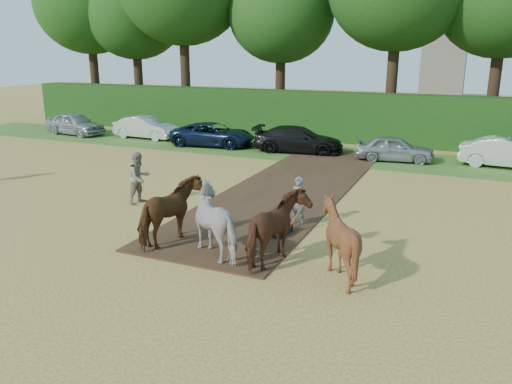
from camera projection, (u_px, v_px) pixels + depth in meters
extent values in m
plane|color=gold|center=(168.00, 238.00, 15.03)|extent=(120.00, 120.00, 0.00)
cube|color=#472D1C|center=(293.00, 187.00, 20.62)|extent=(4.50, 17.00, 0.05)
cube|color=#38601E|center=(309.00, 153.00, 27.37)|extent=(50.00, 5.00, 0.03)
cube|color=#14380F|center=(332.00, 117.00, 30.93)|extent=(46.00, 1.60, 3.00)
imported|color=tan|center=(139.00, 178.00, 18.26)|extent=(0.91, 1.07, 1.91)
imported|color=brown|center=(172.00, 213.00, 14.32)|extent=(1.29, 2.38, 1.92)
imported|color=beige|center=(222.00, 221.00, 13.64)|extent=(2.08, 1.84, 1.92)
imported|color=#57321B|center=(277.00, 230.00, 12.96)|extent=(1.29, 2.38, 1.92)
imported|color=#5E3217|center=(339.00, 240.00, 12.28)|extent=(1.74, 1.91, 1.92)
cube|color=black|center=(282.00, 231.00, 15.18)|extent=(0.41, 0.85, 0.32)
cube|color=brown|center=(274.00, 231.00, 14.68)|extent=(0.24, 1.28, 0.09)
cylinder|color=brown|center=(284.00, 215.00, 15.60)|extent=(0.08, 0.93, 0.67)
cylinder|color=brown|center=(296.00, 217.00, 15.40)|extent=(0.29, 0.91, 0.67)
imported|color=gray|center=(298.00, 202.00, 15.91)|extent=(0.63, 0.45, 1.60)
imported|color=#A8ABAE|center=(75.00, 124.00, 33.25)|extent=(4.54, 2.31, 1.48)
imported|color=silver|center=(146.00, 127.00, 31.86)|extent=(4.37, 1.69, 1.42)
imported|color=#121D38|center=(213.00, 135.00, 29.33)|extent=(5.18, 2.87, 1.37)
imported|color=black|center=(298.00, 140.00, 27.52)|extent=(5.15, 2.62, 1.43)
imported|color=#999DA2|center=(395.00, 148.00, 25.30)|extent=(4.03, 2.03, 1.32)
imported|color=silver|center=(508.00, 153.00, 23.85)|extent=(4.46, 1.84, 1.44)
cylinder|color=#382616|center=(95.00, 82.00, 41.26)|extent=(0.70, 0.70, 5.85)
ellipsoid|color=#163F11|center=(89.00, 4.00, 39.60)|extent=(8.40, 8.40, 7.73)
cylinder|color=#382616|center=(139.00, 86.00, 40.22)|extent=(0.70, 0.70, 5.40)
ellipsoid|color=#163F11|center=(134.00, 12.00, 38.69)|extent=(7.80, 7.80, 7.18)
cylinder|color=#382616|center=(186.00, 81.00, 37.27)|extent=(0.70, 0.70, 6.53)
cylinder|color=#382616|center=(280.00, 92.00, 36.08)|extent=(0.70, 0.70, 5.17)
ellipsoid|color=#163F11|center=(281.00, 13.00, 34.62)|extent=(7.40, 7.40, 6.81)
cylinder|color=#382616|center=(391.00, 90.00, 32.00)|extent=(0.70, 0.70, 6.08)
cylinder|color=#382616|center=(493.00, 94.00, 31.08)|extent=(0.70, 0.70, 5.62)
cube|color=slate|center=(444.00, 59.00, 60.76)|extent=(5.00, 5.00, 9.00)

